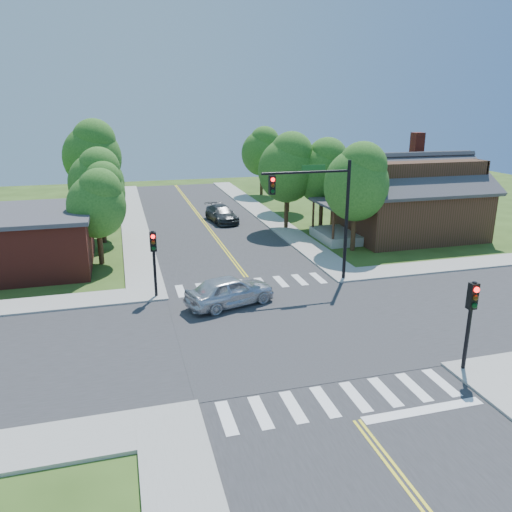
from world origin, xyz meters
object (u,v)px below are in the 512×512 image
object	(u,v)px
signal_mast_ne	(321,203)
signal_pole_se	(471,310)
signal_pole_nw	(154,252)
car_silver	(230,291)
house_ne	(409,194)
car_dgrey	(222,214)

from	to	relation	value
signal_mast_ne	signal_pole_se	distance (m)	11.55
signal_pole_se	signal_pole_nw	bearing A→B (deg)	135.00
car_silver	house_ne	bearing A→B (deg)	-74.80
signal_pole_se	signal_pole_nw	distance (m)	15.84
signal_pole_se	house_ne	distance (m)	22.03
signal_mast_ne	car_dgrey	bearing A→B (deg)	97.78
car_silver	signal_pole_se	bearing A→B (deg)	-157.50
signal_pole_se	car_silver	size ratio (longest dim) A/B	0.74
signal_mast_ne	car_silver	bearing A→B (deg)	-160.00
signal_mast_ne	car_dgrey	world-z (taller)	signal_mast_ne
signal_pole_nw	car_dgrey	xyz separation A→B (m)	(7.18, 17.09, -1.95)
signal_pole_se	car_silver	world-z (taller)	signal_pole_se
signal_pole_se	house_ne	world-z (taller)	house_ne
house_ne	signal_pole_se	bearing A→B (deg)	-115.58
signal_mast_ne	house_ne	size ratio (longest dim) A/B	0.55
signal_mast_ne	signal_pole_nw	xyz separation A→B (m)	(-9.51, -0.01, -2.19)
signal_mast_ne	house_ne	distance (m)	14.23
signal_pole_se	car_dgrey	distance (m)	28.64
car_dgrey	signal_mast_ne	bearing A→B (deg)	-89.40
signal_pole_nw	signal_pole_se	bearing A→B (deg)	-45.00
signal_pole_nw	car_dgrey	distance (m)	18.63
house_ne	signal_mast_ne	bearing A→B (deg)	-142.32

